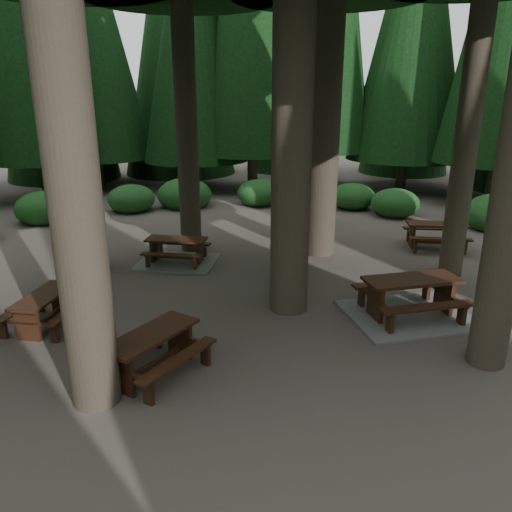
{
  "coord_description": "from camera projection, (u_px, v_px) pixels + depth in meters",
  "views": [
    {
      "loc": [
        -0.94,
        -10.09,
        4.68
      ],
      "look_at": [
        0.12,
        0.74,
        1.1
      ],
      "focal_mm": 35.0,
      "sensor_mm": 36.0,
      "label": 1
    }
  ],
  "objects": [
    {
      "name": "picnic_table_c",
      "position": [
        177.0,
        255.0,
        14.29
      ],
      "size": [
        2.54,
        2.26,
        0.74
      ],
      "rotation": [
        0.0,
        0.0,
        -0.24
      ],
      "color": "gray",
      "rests_on": "ground"
    },
    {
      "name": "picnic_table_e",
      "position": [
        152.0,
        347.0,
        8.58
      ],
      "size": [
        2.24,
        2.29,
        0.77
      ],
      "rotation": [
        0.0,
        0.0,
        0.9
      ],
      "color": "#331A0F",
      "rests_on": "ground"
    },
    {
      "name": "shrub_ring",
      "position": [
        281.0,
        283.0,
        11.74
      ],
      "size": [
        23.86,
        24.64,
        1.49
      ],
      "color": "#21531C",
      "rests_on": "ground"
    },
    {
      "name": "ground",
      "position": [
        254.0,
        313.0,
        11.09
      ],
      "size": [
        80.0,
        80.0,
        0.0
      ],
      "primitive_type": "plane",
      "color": "#564C46",
      "rests_on": "ground"
    },
    {
      "name": "picnic_table_b",
      "position": [
        45.0,
        305.0,
        10.36
      ],
      "size": [
        1.7,
        1.92,
        0.71
      ],
      "rotation": [
        0.0,
        0.0,
        1.32
      ],
      "color": "#331A0F",
      "rests_on": "ground"
    },
    {
      "name": "picnic_table_a",
      "position": [
        410.0,
        303.0,
        10.85
      ],
      "size": [
        2.88,
        2.48,
        0.89
      ],
      "rotation": [
        0.0,
        0.0,
        0.13
      ],
      "color": "gray",
      "rests_on": "ground"
    },
    {
      "name": "picnic_table_d",
      "position": [
        437.0,
        232.0,
        15.63
      ],
      "size": [
        2.1,
        1.83,
        0.79
      ],
      "rotation": [
        0.0,
        0.0,
        -0.21
      ],
      "color": "#331A0F",
      "rests_on": "ground"
    }
  ]
}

